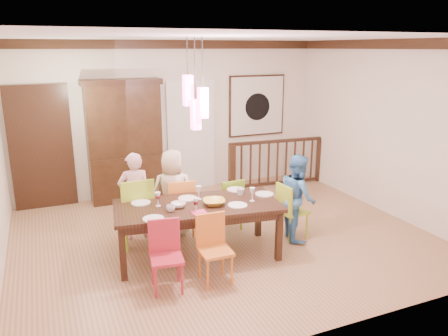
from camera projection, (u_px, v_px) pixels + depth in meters
name	position (u px, v px, depth m)	size (l,w,h in m)	color
floor	(223.00, 237.00, 6.60)	(6.00, 6.00, 0.00)	#936747
ceiling	(223.00, 37.00, 5.83)	(6.00, 6.00, 0.00)	white
wall_back	(173.00, 118.00, 8.43)	(6.00, 6.00, 0.00)	beige
wall_right	(387.00, 128.00, 7.35)	(5.00, 5.00, 0.00)	beige
crown_molding	(223.00, 43.00, 5.85)	(6.00, 5.00, 0.16)	black
panel_door	(42.00, 150.00, 7.59)	(1.04, 0.07, 2.24)	black
white_doorway	(191.00, 137.00, 8.64)	(0.97, 0.05, 2.22)	silver
painting	(257.00, 106.00, 9.04)	(1.25, 0.06, 1.25)	black
pendant_cluster	(196.00, 102.00, 5.46)	(0.27, 0.21, 1.14)	#FF4C94
dining_table	(197.00, 210.00, 5.85)	(2.31, 1.30, 0.75)	black
chair_far_left	(135.00, 206.00, 6.20)	(0.48, 0.48, 1.02)	#90B626
chair_far_mid	(180.00, 203.00, 6.56)	(0.45, 0.45, 0.90)	orange
chair_far_right	(229.00, 200.00, 6.82)	(0.39, 0.39, 0.82)	#76A01E
chair_near_left	(166.00, 253.00, 5.05)	(0.42, 0.42, 0.83)	#B12435
chair_near_mid	(215.00, 246.00, 5.23)	(0.38, 0.38, 0.83)	orange
chair_end_right	(293.00, 207.00, 6.49)	(0.41, 0.41, 0.84)	#A4BF2B
china_hutch	(125.00, 141.00, 7.97)	(1.41, 0.46, 2.23)	black
balustrade	(277.00, 162.00, 8.97)	(2.11, 0.25, 0.96)	black
person_far_left	(135.00, 196.00, 6.41)	(0.48, 0.32, 1.32)	#FEC1CD
person_far_mid	(173.00, 193.00, 6.55)	(0.65, 0.42, 1.32)	beige
person_end_right	(298.00, 197.00, 6.42)	(0.62, 0.49, 1.28)	teal
serving_bowl	(214.00, 202.00, 5.79)	(0.30, 0.30, 0.07)	gold
small_bowl	(178.00, 205.00, 5.70)	(0.20, 0.20, 0.06)	white
cup_left	(171.00, 208.00, 5.55)	(0.11, 0.11, 0.09)	silver
cup_right	(240.00, 192.00, 6.16)	(0.11, 0.11, 0.10)	silver
plate_far_left	(141.00, 203.00, 5.85)	(0.26, 0.26, 0.01)	white
plate_far_mid	(188.00, 198.00, 6.02)	(0.26, 0.26, 0.01)	white
plate_far_right	(236.00, 189.00, 6.40)	(0.26, 0.26, 0.01)	white
plate_near_left	(153.00, 219.00, 5.31)	(0.26, 0.26, 0.01)	white
plate_near_mid	(237.00, 205.00, 5.76)	(0.26, 0.26, 0.01)	white
plate_end_right	(264.00, 194.00, 6.20)	(0.26, 0.26, 0.01)	white
wine_glass_a	(158.00, 199.00, 5.73)	(0.08, 0.08, 0.19)	#590C19
wine_glass_b	(199.00, 193.00, 5.98)	(0.08, 0.08, 0.19)	silver
wine_glass_c	(196.00, 205.00, 5.51)	(0.08, 0.08, 0.19)	#590C19
wine_glass_d	(252.00, 194.00, 5.92)	(0.08, 0.08, 0.19)	silver
napkin	(199.00, 212.00, 5.51)	(0.18, 0.14, 0.01)	#D83359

